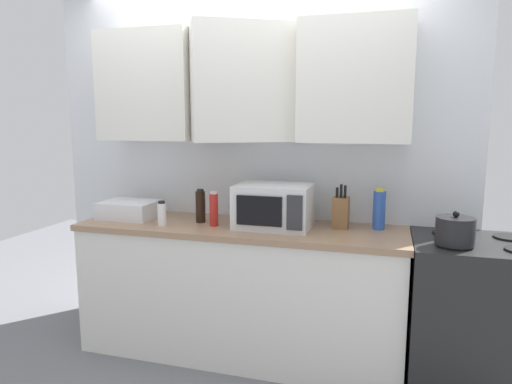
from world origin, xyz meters
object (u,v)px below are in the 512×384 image
stove_range (477,316)px  bottle_blue_cleaner (379,210)px  microwave (274,206)px  bottle_soy_dark (200,206)px  bottle_white_jar (162,214)px  bottle_red_sauce (214,209)px  kettle (455,231)px  dish_rack (129,210)px  knife_block (341,212)px

stove_range → bottle_blue_cleaner: bearing=164.4°
microwave → bottle_soy_dark: microwave is taller
stove_range → bottle_white_jar: (-1.95, -0.14, 0.53)m
stove_range → bottle_soy_dark: bearing=179.0°
bottle_red_sauce → kettle: bearing=-3.8°
kettle → bottle_red_sauce: (-1.46, 0.10, 0.02)m
stove_range → bottle_red_sauce: (-1.63, -0.04, 0.56)m
dish_rack → bottle_white_jar: 0.38m
bottle_red_sauce → stove_range: bearing=1.5°
microwave → bottle_white_jar: (-0.72, -0.17, -0.06)m
kettle → bottle_white_jar: kettle is taller
microwave → dish_rack: bearing=-179.5°
microwave → dish_rack: 1.06m
kettle → microwave: (-1.07, 0.17, 0.05)m
stove_range → knife_block: bearing=170.9°
stove_range → microwave: (-1.24, 0.03, 0.59)m
knife_block → bottle_blue_cleaner: knife_block is taller
microwave → bottle_soy_dark: bearing=179.8°
microwave → bottle_blue_cleaner: (0.66, 0.13, -0.01)m
stove_range → bottle_white_jar: 2.03m
bottle_blue_cleaner → bottle_soy_dark: bearing=-173.6°
bottle_white_jar → bottle_blue_cleaner: 1.41m
knife_block → bottle_blue_cleaner: (0.24, 0.03, 0.02)m
bottle_red_sauce → bottle_soy_dark: size_ratio=1.00×
bottle_white_jar → bottle_red_sauce: size_ratio=0.73×
bottle_blue_cleaner → bottle_white_jar: bearing=-167.5°
knife_block → bottle_white_jar: knife_block is taller
dish_rack → knife_block: size_ratio=1.33×
kettle → dish_rack: 2.13m
dish_rack → bottle_blue_cleaner: 1.72m
bottle_soy_dark → bottle_blue_cleaner: bearing=6.4°
stove_range → microwave: size_ratio=1.90×
kettle → bottle_blue_cleaner: size_ratio=0.79×
microwave → bottle_blue_cleaner: bearing=11.5°
bottle_white_jar → knife_block: bearing=13.5°
kettle → knife_block: knife_block is taller
bottle_soy_dark → microwave: bearing=-0.2°
microwave → bottle_red_sauce: bearing=-169.5°
bottle_blue_cleaner → stove_range: bearing=-15.6°
bottle_blue_cleaner → bottle_soy_dark: bottle_blue_cleaner is taller
kettle → bottle_white_jar: (-1.78, -0.00, -0.01)m
bottle_white_jar → bottle_blue_cleaner: size_ratio=0.63×
knife_block → bottle_red_sauce: size_ratio=1.25×
microwave → stove_range: bearing=-1.3°
knife_block → bottle_soy_dark: knife_block is taller
kettle → bottle_soy_dark: 1.59m
microwave → bottle_red_sauce: size_ratio=2.10×
kettle → knife_block: bearing=157.3°
kettle → stove_range: bearing=39.5°
knife_block → bottle_blue_cleaner: bearing=7.4°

